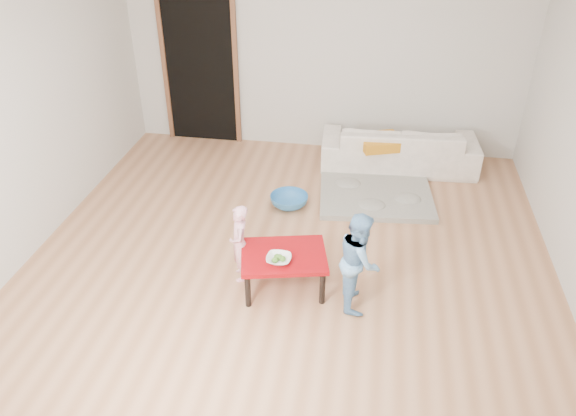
% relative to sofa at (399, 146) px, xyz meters
% --- Properties ---
extents(floor, '(5.00, 5.00, 0.01)m').
position_rel_sofa_xyz_m(floor, '(-1.02, -2.05, -0.28)').
color(floor, '#A16B45').
rests_on(floor, ground).
extents(back_wall, '(5.00, 0.02, 2.60)m').
position_rel_sofa_xyz_m(back_wall, '(-1.02, 0.45, 1.02)').
color(back_wall, beige).
rests_on(back_wall, floor).
extents(left_wall, '(0.02, 5.00, 2.60)m').
position_rel_sofa_xyz_m(left_wall, '(-3.52, -2.05, 1.02)').
color(left_wall, beige).
rests_on(left_wall, floor).
extents(doorway, '(1.02, 0.08, 2.11)m').
position_rel_sofa_xyz_m(doorway, '(-2.62, 0.43, 0.75)').
color(doorway, brown).
rests_on(doorway, back_wall).
extents(sofa, '(1.93, 0.85, 0.55)m').
position_rel_sofa_xyz_m(sofa, '(0.00, 0.00, 0.00)').
color(sofa, white).
rests_on(sofa, floor).
extents(cushion, '(0.58, 0.55, 0.12)m').
position_rel_sofa_xyz_m(cushion, '(-0.24, -0.24, 0.15)').
color(cushion, orange).
rests_on(cushion, sofa).
extents(red_table, '(0.84, 0.71, 0.37)m').
position_rel_sofa_xyz_m(red_table, '(-1.01, -2.56, -0.09)').
color(red_table, maroon).
rests_on(red_table, floor).
extents(bowl, '(0.21, 0.21, 0.05)m').
position_rel_sofa_xyz_m(bowl, '(-1.03, -2.68, 0.12)').
color(bowl, white).
rests_on(bowl, red_table).
extents(broccoli, '(0.12, 0.12, 0.06)m').
position_rel_sofa_xyz_m(broccoli, '(-1.03, -2.68, 0.12)').
color(broccoli, '#2D5919').
rests_on(broccoli, red_table).
extents(child_pink, '(0.25, 0.31, 0.75)m').
position_rel_sofa_xyz_m(child_pink, '(-1.42, -2.48, 0.10)').
color(child_pink, pink).
rests_on(child_pink, floor).
extents(child_blue, '(0.38, 0.47, 0.90)m').
position_rel_sofa_xyz_m(child_blue, '(-0.35, -2.65, 0.17)').
color(child_blue, '#5789C9').
rests_on(child_blue, floor).
extents(basin, '(0.42, 0.42, 0.13)m').
position_rel_sofa_xyz_m(basin, '(-1.19, -1.17, -0.21)').
color(basin, teal).
rests_on(basin, floor).
extents(blanket, '(1.36, 1.17, 0.06)m').
position_rel_sofa_xyz_m(blanket, '(-0.24, -0.83, -0.24)').
color(blanket, gray).
rests_on(blanket, floor).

